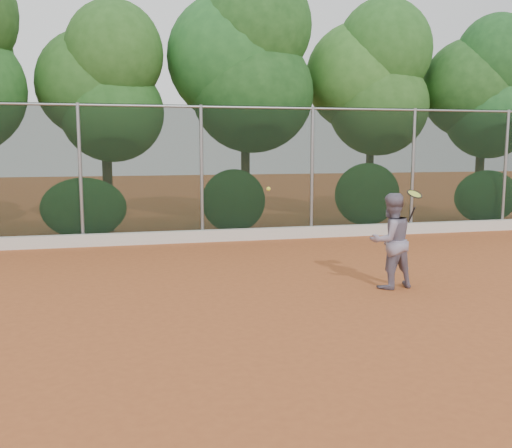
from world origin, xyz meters
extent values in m
plane|color=#A75327|center=(0.00, 0.00, 0.00)|extent=(80.00, 80.00, 0.00)
cube|color=silver|center=(0.00, 6.82, 0.15)|extent=(24.00, 0.20, 0.30)
imported|color=gray|center=(2.48, 1.29, 0.83)|extent=(0.91, 0.76, 1.67)
cube|color=black|center=(0.00, 7.00, 1.75)|extent=(24.00, 0.01, 3.50)
cylinder|color=gray|center=(0.00, 7.00, 3.45)|extent=(24.00, 0.06, 0.06)
cylinder|color=gray|center=(-3.00, 7.00, 1.75)|extent=(0.09, 0.09, 3.50)
cylinder|color=gray|center=(0.00, 7.00, 1.75)|extent=(0.09, 0.09, 3.50)
cylinder|color=gray|center=(3.00, 7.00, 1.75)|extent=(0.09, 0.09, 3.50)
cylinder|color=gray|center=(6.00, 7.00, 1.75)|extent=(0.09, 0.09, 3.50)
cylinder|color=gray|center=(9.00, 7.00, 1.75)|extent=(0.09, 0.09, 3.50)
cylinder|color=#3C2417|center=(-2.40, 9.30, 1.20)|extent=(0.28, 0.28, 2.40)
ellipsoid|color=#1F4E1A|center=(-2.20, 9.20, 3.40)|extent=(2.90, 2.40, 2.80)
ellipsoid|color=#23511B|center=(-2.70, 9.50, 4.20)|extent=(3.20, 2.70, 3.10)
ellipsoid|color=#24501B|center=(-2.10, 9.00, 5.00)|extent=(2.70, 2.30, 2.90)
cylinder|color=#3C2317|center=(1.60, 9.00, 1.50)|extent=(0.26, 0.26, 3.00)
ellipsoid|color=#295E24|center=(1.80, 8.90, 4.00)|extent=(3.60, 3.00, 3.50)
ellipsoid|color=#2D762D|center=(1.30, 9.20, 5.00)|extent=(3.90, 3.20, 3.80)
ellipsoid|color=#2F6A28|center=(1.90, 8.80, 5.90)|extent=(3.20, 2.70, 3.30)
cylinder|color=#432C1A|center=(5.70, 9.20, 1.35)|extent=(0.24, 0.24, 2.70)
ellipsoid|color=#26501B|center=(5.90, 9.10, 3.70)|extent=(3.20, 2.70, 3.10)
ellipsoid|color=#2C5F20|center=(5.40, 9.40, 4.60)|extent=(3.50, 2.90, 3.40)
ellipsoid|color=#21511C|center=(6.00, 9.00, 5.40)|extent=(3.00, 2.50, 3.10)
cylinder|color=#3B2516|center=(9.40, 8.80, 1.25)|extent=(0.28, 0.28, 2.50)
ellipsoid|color=#296C2B|center=(9.60, 8.70, 3.50)|extent=(3.00, 2.50, 2.90)
ellipsoid|color=#316727|center=(9.10, 9.00, 4.30)|extent=(3.30, 2.80, 3.20)
ellipsoid|color=#266326|center=(9.70, 8.60, 5.10)|extent=(2.80, 2.40, 3.00)
ellipsoid|color=#30722B|center=(-3.00, 7.80, 0.85)|extent=(2.20, 1.16, 1.60)
ellipsoid|color=#295E24|center=(1.00, 7.80, 0.95)|extent=(1.80, 1.04, 1.76)
ellipsoid|color=#316F2A|center=(5.00, 7.80, 1.05)|extent=(2.00, 1.10, 1.84)
ellipsoid|color=#286A28|center=(9.00, 7.80, 0.90)|extent=(2.16, 1.12, 1.64)
cylinder|color=black|center=(2.83, 1.22, 1.30)|extent=(0.07, 0.15, 0.26)
torus|color=black|center=(2.83, 1.16, 1.65)|extent=(0.32, 0.31, 0.14)
cylinder|color=#BCCD3C|center=(2.83, 1.16, 1.65)|extent=(0.27, 0.26, 0.11)
sphere|color=yellow|center=(0.29, 1.32, 1.78)|extent=(0.07, 0.07, 0.07)
camera|label=1|loc=(-2.08, -7.65, 2.49)|focal=40.00mm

